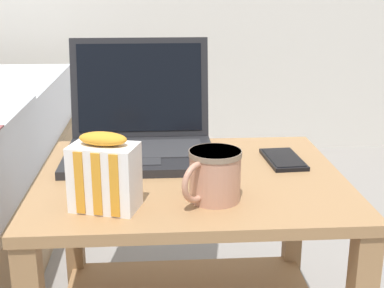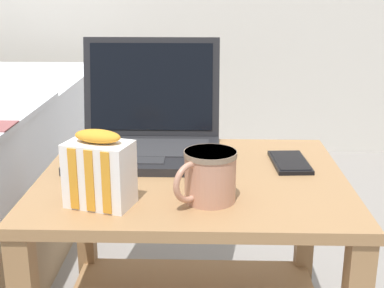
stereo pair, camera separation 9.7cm
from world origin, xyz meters
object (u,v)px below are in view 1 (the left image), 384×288
(mug_front_left, at_px, (214,173))
(snack_bag, at_px, (105,174))
(laptop, at_px, (140,132))
(cell_phone, at_px, (283,159))

(mug_front_left, height_order, snack_bag, snack_bag)
(snack_bag, bearing_deg, mug_front_left, 6.76)
(laptop, xyz_separation_m, snack_bag, (-0.05, -0.32, 0.01))
(snack_bag, xyz_separation_m, cell_phone, (0.38, 0.23, -0.06))
(laptop, distance_m, mug_front_left, 0.33)
(laptop, bearing_deg, mug_front_left, -63.97)
(mug_front_left, xyz_separation_m, cell_phone, (0.18, 0.21, -0.05))
(cell_phone, bearing_deg, snack_bag, -148.26)
(snack_bag, distance_m, cell_phone, 0.45)
(laptop, bearing_deg, cell_phone, -14.40)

